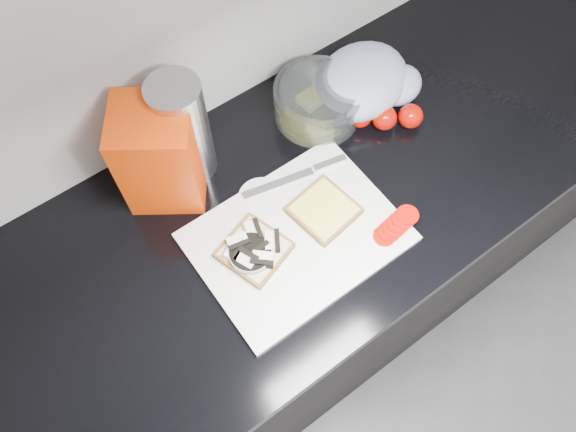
# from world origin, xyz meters

# --- Properties ---
(base_cabinet) EXTENTS (3.50, 0.60, 0.86)m
(base_cabinet) POSITION_xyz_m (0.00, 1.20, 0.43)
(base_cabinet) COLOR black
(base_cabinet) RESTS_ON ground
(countertop) EXTENTS (3.50, 0.64, 0.04)m
(countertop) POSITION_xyz_m (0.00, 1.20, 0.88)
(countertop) COLOR black
(countertop) RESTS_ON base_cabinet
(cutting_board) EXTENTS (0.40, 0.30, 0.01)m
(cutting_board) POSITION_xyz_m (-0.14, 1.12, 0.91)
(cutting_board) COLOR white
(cutting_board) RESTS_ON countertop
(bread_left) EXTENTS (0.15, 0.15, 0.04)m
(bread_left) POSITION_xyz_m (-0.23, 1.15, 0.92)
(bread_left) COLOR beige
(bread_left) RESTS_ON cutting_board
(bread_right) EXTENTS (0.14, 0.14, 0.02)m
(bread_right) POSITION_xyz_m (-0.06, 1.14, 0.92)
(bread_right) COLOR beige
(bread_right) RESTS_ON cutting_board
(tomato_slices) EXTENTS (0.12, 0.06, 0.02)m
(tomato_slices) POSITION_xyz_m (0.03, 1.02, 0.92)
(tomato_slices) COLOR #A70C03
(tomato_slices) RESTS_ON cutting_board
(knife) EXTENTS (0.23, 0.07, 0.01)m
(knife) POSITION_xyz_m (-0.03, 1.23, 0.92)
(knife) COLOR silver
(knife) RESTS_ON cutting_board
(seed_tub) EXTENTS (0.08, 0.08, 0.04)m
(seed_tub) POSITION_xyz_m (-0.24, 1.14, 0.92)
(seed_tub) COLOR #A5AAAA
(seed_tub) RESTS_ON countertop
(tub_lid) EXTENTS (0.12, 0.12, 0.01)m
(tub_lid) POSITION_xyz_m (-0.14, 1.24, 0.90)
(tub_lid) COLOR white
(tub_lid) RESTS_ON countertop
(glass_bowl) EXTENTS (0.20, 0.20, 0.08)m
(glass_bowl) POSITION_xyz_m (0.09, 1.35, 0.94)
(glass_bowl) COLOR silver
(glass_bowl) RESTS_ON countertop
(bread_bag) EXTENTS (0.20, 0.20, 0.23)m
(bread_bag) POSITION_xyz_m (-0.28, 1.38, 1.02)
(bread_bag) COLOR red
(bread_bag) RESTS_ON countertop
(steel_canister) EXTENTS (0.10, 0.10, 0.25)m
(steel_canister) POSITION_xyz_m (-0.22, 1.40, 1.03)
(steel_canister) COLOR #ACACB1
(steel_canister) RESTS_ON countertop
(grocery_bag) EXTENTS (0.28, 0.24, 0.10)m
(grocery_bag) POSITION_xyz_m (0.20, 1.33, 0.95)
(grocery_bag) COLOR #9BA6BF
(grocery_bag) RESTS_ON countertop
(whole_tomatoes) EXTENTS (0.14, 0.12, 0.06)m
(whole_tomatoes) POSITION_xyz_m (0.19, 1.24, 0.93)
(whole_tomatoes) COLOR #A70C03
(whole_tomatoes) RESTS_ON countertop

